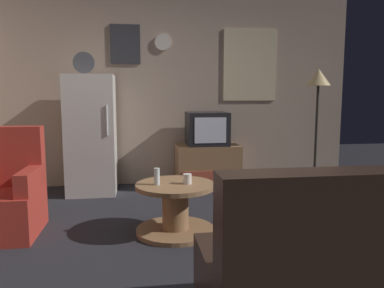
# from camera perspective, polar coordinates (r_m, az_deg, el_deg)

# --- Properties ---
(ground_plane) EXTENTS (12.00, 12.00, 0.00)m
(ground_plane) POSITION_cam_1_polar(r_m,az_deg,el_deg) (3.23, 0.22, -15.44)
(ground_plane) COLOR #232328
(wall_with_art) EXTENTS (5.20, 0.12, 2.72)m
(wall_with_art) POSITION_cam_1_polar(r_m,az_deg,el_deg) (5.42, -3.53, 8.57)
(wall_with_art) COLOR tan
(wall_with_art) RESTS_ON ground_plane
(fridge) EXTENTS (0.60, 0.62, 1.77)m
(fridge) POSITION_cam_1_polar(r_m,az_deg,el_deg) (5.00, -14.84, 1.41)
(fridge) COLOR silver
(fridge) RESTS_ON ground_plane
(tv_stand) EXTENTS (0.84, 0.53, 0.58)m
(tv_stand) POSITION_cam_1_polar(r_m,az_deg,el_deg) (5.19, 2.34, -3.30)
(tv_stand) COLOR #8E6642
(tv_stand) RESTS_ON ground_plane
(crt_tv) EXTENTS (0.54, 0.51, 0.44)m
(crt_tv) POSITION_cam_1_polar(r_m,az_deg,el_deg) (5.12, 2.25, 2.32)
(crt_tv) COLOR black
(crt_tv) RESTS_ON tv_stand
(standing_lamp) EXTENTS (0.32, 0.32, 1.59)m
(standing_lamp) POSITION_cam_1_polar(r_m,az_deg,el_deg) (5.30, 18.36, 8.15)
(standing_lamp) COLOR #332D28
(standing_lamp) RESTS_ON ground_plane
(coffee_table) EXTENTS (0.72, 0.72, 0.46)m
(coffee_table) POSITION_cam_1_polar(r_m,az_deg,el_deg) (3.52, -2.51, -9.58)
(coffee_table) COLOR #8E6642
(coffee_table) RESTS_ON ground_plane
(wine_glass) EXTENTS (0.05, 0.05, 0.15)m
(wine_glass) POSITION_cam_1_polar(r_m,az_deg,el_deg) (3.41, -5.28, -4.85)
(wine_glass) COLOR silver
(wine_glass) RESTS_ON coffee_table
(mug_ceramic_white) EXTENTS (0.08, 0.08, 0.09)m
(mug_ceramic_white) POSITION_cam_1_polar(r_m,az_deg,el_deg) (3.44, -0.65, -5.24)
(mug_ceramic_white) COLOR silver
(mug_ceramic_white) RESTS_ON coffee_table
(armchair) EXTENTS (0.68, 0.68, 0.96)m
(armchair) POSITION_cam_1_polar(r_m,az_deg,el_deg) (3.88, -26.75, -7.09)
(armchair) COLOR #A52D23
(armchair) RESTS_ON ground_plane
(couch) EXTENTS (1.70, 0.80, 0.92)m
(couch) POSITION_cam_1_polar(r_m,az_deg,el_deg) (2.33, 24.31, -17.10)
(couch) COLOR black
(couch) RESTS_ON ground_plane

